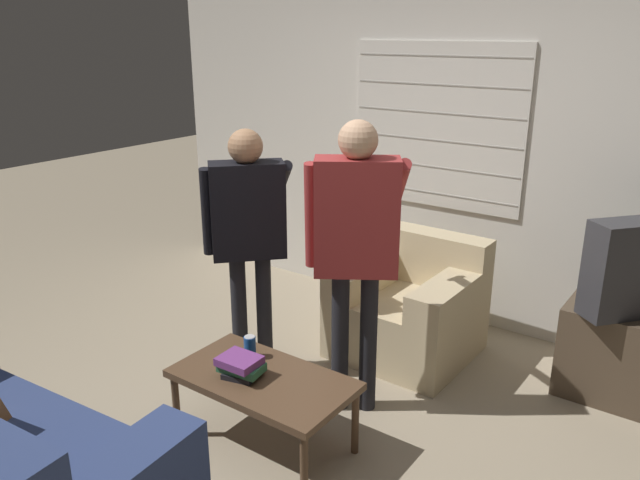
% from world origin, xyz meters
% --- Properties ---
extents(ground_plane, '(16.00, 16.00, 0.00)m').
position_xyz_m(ground_plane, '(0.00, 0.00, 0.00)').
color(ground_plane, gray).
extents(wall_back, '(5.20, 0.08, 2.55)m').
position_xyz_m(wall_back, '(-0.00, 2.03, 1.28)').
color(wall_back, silver).
rests_on(wall_back, ground_plane).
extents(armchair_beige, '(0.88, 0.84, 0.80)m').
position_xyz_m(armchair_beige, '(0.13, 1.31, 0.32)').
color(armchair_beige, '#C6B289').
rests_on(armchair_beige, ground_plane).
extents(coffee_table, '(0.95, 0.52, 0.41)m').
position_xyz_m(coffee_table, '(-0.00, -0.08, 0.37)').
color(coffee_table, brown).
rests_on(coffee_table, ground_plane).
extents(tv_stand, '(0.81, 0.53, 0.57)m').
position_xyz_m(tv_stand, '(1.51, 1.57, 0.29)').
color(tv_stand, '#4C3D2D').
rests_on(tv_stand, ground_plane).
extents(person_left_standing, '(0.51, 0.79, 1.58)m').
position_xyz_m(person_left_standing, '(-0.59, 0.50, 1.00)').
color(person_left_standing, black).
rests_on(person_left_standing, ground_plane).
extents(person_right_standing, '(0.55, 0.83, 1.70)m').
position_xyz_m(person_right_standing, '(0.19, 0.50, 1.08)').
color(person_right_standing, black).
rests_on(person_right_standing, ground_plane).
extents(book_stack, '(0.25, 0.19, 0.11)m').
position_xyz_m(book_stack, '(-0.09, -0.15, 0.48)').
color(book_stack, black).
rests_on(book_stack, coffee_table).
extents(soda_can, '(0.07, 0.07, 0.13)m').
position_xyz_m(soda_can, '(-0.19, 0.03, 0.48)').
color(soda_can, '#194C9E').
rests_on(soda_can, coffee_table).
extents(spare_remote, '(0.06, 0.13, 0.02)m').
position_xyz_m(spare_remote, '(-0.04, -0.09, 0.43)').
color(spare_remote, black).
rests_on(spare_remote, coffee_table).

